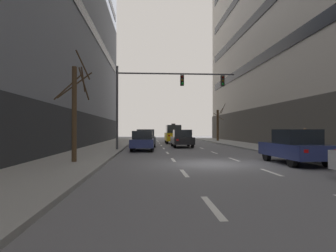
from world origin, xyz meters
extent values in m
plane|color=slate|center=(0.00, 0.00, 0.00)|extent=(120.00, 120.00, 0.00)
cube|color=gray|center=(-6.95, 0.00, 0.07)|extent=(3.73, 80.00, 0.14)
cube|color=silver|center=(-1.70, -8.00, 0.00)|extent=(0.16, 2.00, 0.01)
cube|color=silver|center=(-1.70, -3.00, 0.00)|extent=(0.16, 2.00, 0.01)
cube|color=silver|center=(-1.70, 2.00, 0.00)|extent=(0.16, 2.00, 0.01)
cube|color=silver|center=(-1.70, 7.00, 0.00)|extent=(0.16, 2.00, 0.01)
cube|color=silver|center=(-1.70, 12.00, 0.00)|extent=(0.16, 2.00, 0.01)
cube|color=silver|center=(-1.70, 17.00, 0.00)|extent=(0.16, 2.00, 0.01)
cube|color=silver|center=(-1.70, 22.00, 0.00)|extent=(0.16, 2.00, 0.01)
cube|color=silver|center=(-1.70, 27.00, 0.00)|extent=(0.16, 2.00, 0.01)
cube|color=silver|center=(-1.70, 32.00, 0.00)|extent=(0.16, 2.00, 0.01)
cube|color=silver|center=(1.70, -3.00, 0.00)|extent=(0.16, 2.00, 0.01)
cube|color=silver|center=(1.70, 2.00, 0.00)|extent=(0.16, 2.00, 0.01)
cube|color=silver|center=(1.70, 7.00, 0.00)|extent=(0.16, 2.00, 0.01)
cube|color=silver|center=(1.70, 12.00, 0.00)|extent=(0.16, 2.00, 0.01)
cube|color=silver|center=(1.70, 17.00, 0.00)|extent=(0.16, 2.00, 0.01)
cube|color=silver|center=(1.70, 22.00, 0.00)|extent=(0.16, 2.00, 0.01)
cube|color=silver|center=(1.70, 27.00, 0.00)|extent=(0.16, 2.00, 0.01)
cube|color=silver|center=(1.70, 32.00, 0.00)|extent=(0.16, 2.00, 0.01)
cylinder|color=black|center=(-4.22, 10.53, 0.31)|extent=(0.23, 0.63, 0.63)
cylinder|color=black|center=(-2.70, 10.49, 0.31)|extent=(0.23, 0.63, 0.63)
cylinder|color=black|center=(-4.30, 7.97, 0.31)|extent=(0.23, 0.63, 0.63)
cylinder|color=black|center=(-2.78, 7.92, 0.31)|extent=(0.23, 0.63, 0.63)
cube|color=navy|center=(-3.50, 9.23, 0.62)|extent=(1.88, 4.23, 0.61)
cube|color=black|center=(-3.50, 9.04, 1.24)|extent=(1.57, 1.85, 0.65)
cube|color=white|center=(-4.04, 11.29, 0.72)|extent=(0.19, 0.08, 0.13)
cube|color=red|center=(-4.17, 7.20, 0.72)|extent=(0.19, 0.08, 0.13)
cube|color=white|center=(-2.82, 11.26, 0.72)|extent=(0.19, 0.08, 0.13)
cube|color=red|center=(-2.95, 7.16, 0.72)|extent=(0.19, 0.08, 0.13)
cylinder|color=black|center=(-4.12, 16.25, 0.34)|extent=(0.23, 0.68, 0.68)
cylinder|color=black|center=(-2.49, 16.24, 0.34)|extent=(0.23, 0.68, 0.68)
cylinder|color=black|center=(-4.14, 13.49, 0.34)|extent=(0.23, 0.68, 0.68)
cylinder|color=black|center=(-2.50, 13.48, 0.34)|extent=(0.23, 0.68, 0.68)
cube|color=#474C51|center=(-3.31, 14.87, 0.66)|extent=(1.91, 4.51, 0.65)
cube|color=black|center=(-3.32, 14.66, 1.34)|extent=(1.65, 1.95, 0.70)
cube|color=white|center=(-3.96, 17.08, 0.78)|extent=(0.21, 0.08, 0.14)
cube|color=red|center=(-3.99, 12.66, 0.78)|extent=(0.21, 0.08, 0.14)
cube|color=white|center=(-2.64, 17.07, 0.78)|extent=(0.21, 0.08, 0.14)
cube|color=red|center=(-2.67, 12.65, 0.78)|extent=(0.21, 0.08, 0.14)
cylinder|color=black|center=(-0.68, 15.14, 0.33)|extent=(0.22, 0.66, 0.66)
cylinder|color=black|center=(0.92, 15.15, 0.33)|extent=(0.22, 0.66, 0.66)
cylinder|color=black|center=(-0.67, 12.44, 0.33)|extent=(0.22, 0.66, 0.66)
cylinder|color=black|center=(0.93, 12.44, 0.33)|extent=(0.22, 0.66, 0.66)
cube|color=black|center=(0.13, 13.79, 0.65)|extent=(1.86, 4.42, 0.64)
cube|color=black|center=(0.13, 13.59, 1.31)|extent=(1.61, 1.91, 0.68)
cube|color=white|center=(-0.53, 15.96, 0.76)|extent=(0.20, 0.08, 0.14)
cube|color=red|center=(-0.51, 11.62, 0.76)|extent=(0.20, 0.08, 0.14)
cube|color=white|center=(0.76, 15.96, 0.76)|extent=(0.20, 0.08, 0.14)
cube|color=red|center=(0.78, 11.63, 0.76)|extent=(0.20, 0.08, 0.14)
cylinder|color=black|center=(-0.86, 22.99, 0.34)|extent=(0.23, 0.68, 0.68)
cylinder|color=black|center=(0.80, 22.99, 0.34)|extent=(0.23, 0.68, 0.68)
cylinder|color=black|center=(-0.86, 20.19, 0.34)|extent=(0.23, 0.68, 0.68)
cylinder|color=black|center=(0.80, 20.19, 0.34)|extent=(0.23, 0.68, 0.68)
cube|color=yellow|center=(-0.03, 21.59, 0.81)|extent=(1.92, 4.57, 0.93)
cube|color=black|center=(-0.03, 21.59, 1.74)|extent=(1.66, 2.70, 0.93)
cube|color=white|center=(-0.69, 23.83, 0.97)|extent=(0.21, 0.08, 0.15)
cube|color=red|center=(-0.70, 19.35, 0.97)|extent=(0.21, 0.08, 0.15)
cube|color=white|center=(0.64, 23.83, 0.97)|extent=(0.21, 0.08, 0.15)
cube|color=red|center=(0.64, 19.35, 0.97)|extent=(0.21, 0.08, 0.15)
cube|color=black|center=(-0.03, 21.59, 2.30)|extent=(0.46, 0.21, 0.19)
cube|color=white|center=(3.35, -4.51, 0.76)|extent=(0.20, 0.08, 0.14)
cylinder|color=black|center=(3.21, 1.13, 0.33)|extent=(0.23, 0.67, 0.67)
cylinder|color=black|center=(4.83, 1.15, 0.33)|extent=(0.23, 0.67, 0.67)
cylinder|color=black|center=(3.24, -1.61, 0.33)|extent=(0.23, 0.67, 0.67)
cylinder|color=black|center=(4.87, -1.59, 0.33)|extent=(0.23, 0.67, 0.67)
cube|color=navy|center=(4.04, -0.23, 0.66)|extent=(1.92, 4.48, 0.65)
cube|color=black|center=(4.04, -0.43, 1.33)|extent=(1.64, 1.95, 0.69)
cube|color=white|center=(3.36, 1.95, 0.77)|extent=(0.20, 0.08, 0.14)
cube|color=red|center=(3.41, -2.43, 0.77)|extent=(0.20, 0.08, 0.14)
cube|color=white|center=(4.67, 1.97, 0.77)|extent=(0.20, 0.08, 0.14)
cube|color=red|center=(4.72, -2.42, 0.77)|extent=(0.20, 0.08, 0.14)
cylinder|color=#4C4C51|center=(-5.49, 9.11, 3.38)|extent=(0.18, 0.18, 6.48)
cylinder|color=#4C4C51|center=(-0.85, 9.11, 6.08)|extent=(9.27, 0.12, 0.12)
cube|color=black|center=(-0.39, 9.11, 5.56)|extent=(0.28, 0.24, 0.84)
sphere|color=#4B0704|center=(-0.39, 8.97, 5.82)|extent=(0.17, 0.17, 0.17)
sphere|color=#523505|center=(-0.39, 8.97, 5.56)|extent=(0.17, 0.17, 0.17)
sphere|color=green|center=(-0.39, 8.97, 5.30)|extent=(0.17, 0.17, 0.17)
cube|color=black|center=(2.86, 9.11, 5.56)|extent=(0.28, 0.24, 0.84)
sphere|color=#4B0704|center=(2.86, 8.97, 5.82)|extent=(0.17, 0.17, 0.17)
sphere|color=#523505|center=(2.86, 8.97, 5.56)|extent=(0.17, 0.17, 0.17)
sphere|color=green|center=(2.86, 8.97, 5.30)|extent=(0.17, 0.17, 0.17)
cylinder|color=#4C3823|center=(6.58, 26.56, 2.27)|extent=(0.31, 0.31, 4.27)
cylinder|color=#42301E|center=(6.56, 25.88, 3.44)|extent=(1.41, 0.12, 1.01)
cylinder|color=#42301E|center=(7.01, 26.82, 4.10)|extent=(0.60, 0.94, 1.14)
cylinder|color=#42301E|center=(7.35, 26.67, 4.57)|extent=(0.30, 1.60, 1.41)
cylinder|color=#4C3823|center=(-6.58, 0.13, 2.40)|extent=(0.23, 0.23, 4.52)
cylinder|color=#42301E|center=(-6.76, 0.95, 3.90)|extent=(1.69, 0.45, 1.41)
cylinder|color=#42301E|center=(-6.17, 0.14, 4.05)|extent=(0.08, 0.88, 1.08)
cylinder|color=#42301E|center=(-6.10, 0.00, 3.81)|extent=(0.34, 1.03, 1.42)
cylinder|color=#42301E|center=(-6.13, -0.09, 4.69)|extent=(0.53, 0.98, 1.22)
cylinder|color=#42301E|center=(-7.01, 0.68, 3.78)|extent=(1.17, 0.95, 1.41)
cylinder|color=brown|center=(5.80, 2.15, 0.55)|extent=(0.13, 0.13, 0.82)
cylinder|color=brown|center=(5.96, 2.21, 0.55)|extent=(0.13, 0.13, 0.82)
cube|color=navy|center=(5.88, 2.18, 1.25)|extent=(0.39, 0.30, 0.58)
sphere|color=brown|center=(5.88, 2.18, 1.64)|extent=(0.21, 0.21, 0.21)
cylinder|color=navy|center=(5.67, 2.11, 1.28)|extent=(0.09, 0.09, 0.52)
cylinder|color=navy|center=(6.09, 2.25, 1.28)|extent=(0.09, 0.09, 0.52)
camera|label=1|loc=(-3.07, -14.32, 1.66)|focal=31.93mm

